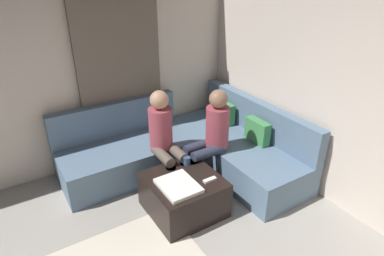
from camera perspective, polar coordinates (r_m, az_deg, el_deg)
wall_left at (r=4.24m, az=-29.64°, el=7.53°), size 0.12×6.00×2.70m
curtain_panel at (r=4.40m, az=-12.29°, el=9.68°), size 0.06×1.10×2.50m
sectional_couch at (r=4.38m, az=-0.39°, el=-3.62°), size 2.10×2.55×0.87m
ottoman at (r=3.70m, az=-1.47°, el=-11.39°), size 0.76×0.76×0.42m
folded_blanket at (r=3.45m, az=-2.39°, el=-9.91°), size 0.44×0.36×0.04m
coffee_mug at (r=3.79m, az=-0.88°, el=-5.68°), size 0.08×0.08×0.10m
game_remote at (r=3.55m, az=3.09°, el=-8.91°), size 0.05×0.15×0.02m
person_on_couch_back at (r=3.95m, az=3.22°, el=-1.08°), size 0.30×0.60×1.20m
person_on_couch_side at (r=3.90m, az=-4.74°, el=-1.50°), size 0.60×0.30×1.20m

